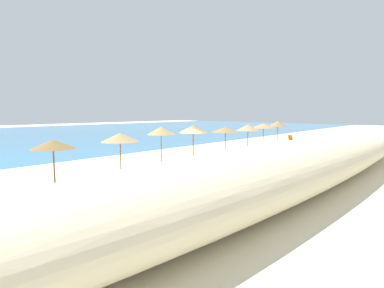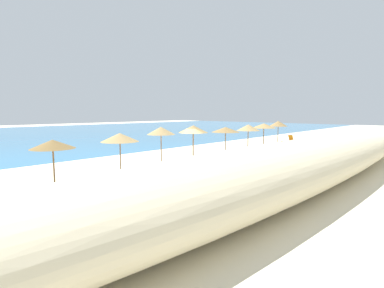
{
  "view_description": "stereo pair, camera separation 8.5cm",
  "coord_description": "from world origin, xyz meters",
  "px_view_note": "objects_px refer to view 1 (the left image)",
  "views": [
    {
      "loc": [
        -15.97,
        -14.94,
        3.85
      ],
      "look_at": [
        1.25,
        0.76,
        1.26
      ],
      "focal_mm": 26.99,
      "sensor_mm": 36.0,
      "label": 1
    },
    {
      "loc": [
        -15.92,
        -15.01,
        3.85
      ],
      "look_at": [
        1.25,
        0.76,
        1.26
      ],
      "focal_mm": 26.99,
      "sensor_mm": 36.0,
      "label": 2
    }
  ],
  "objects_px": {
    "beach_umbrella_3": "(120,137)",
    "beach_umbrella_6": "(225,130)",
    "beach_umbrella_2": "(53,144)",
    "beach_umbrella_7": "(248,128)",
    "beach_umbrella_5": "(193,129)",
    "cooler_box": "(129,180)",
    "beach_umbrella_8": "(263,126)",
    "beach_umbrella_4": "(161,131)",
    "lounge_chair_0": "(288,140)",
    "beach_umbrella_9": "(278,124)"
  },
  "relations": [
    {
      "from": "beach_umbrella_3",
      "to": "beach_umbrella_6",
      "type": "distance_m",
      "value": 10.97
    },
    {
      "from": "beach_umbrella_2",
      "to": "beach_umbrella_7",
      "type": "xyz_separation_m",
      "value": [
        18.96,
        -0.43,
        0.15
      ]
    },
    {
      "from": "beach_umbrella_5",
      "to": "beach_umbrella_6",
      "type": "bearing_deg",
      "value": -9.36
    },
    {
      "from": "beach_umbrella_2",
      "to": "beach_umbrella_6",
      "type": "distance_m",
      "value": 14.87
    },
    {
      "from": "beach_umbrella_3",
      "to": "beach_umbrella_5",
      "type": "distance_m",
      "value": 7.33
    },
    {
      "from": "beach_umbrella_2",
      "to": "beach_umbrella_7",
      "type": "relative_size",
      "value": 0.92
    },
    {
      "from": "beach_umbrella_5",
      "to": "cooler_box",
      "type": "height_order",
      "value": "beach_umbrella_5"
    },
    {
      "from": "beach_umbrella_3",
      "to": "beach_umbrella_8",
      "type": "height_order",
      "value": "beach_umbrella_8"
    },
    {
      "from": "beach_umbrella_8",
      "to": "cooler_box",
      "type": "distance_m",
      "value": 19.98
    },
    {
      "from": "beach_umbrella_4",
      "to": "beach_umbrella_8",
      "type": "bearing_deg",
      "value": 0.48
    },
    {
      "from": "beach_umbrella_4",
      "to": "lounge_chair_0",
      "type": "distance_m",
      "value": 19.74
    },
    {
      "from": "beach_umbrella_3",
      "to": "beach_umbrella_4",
      "type": "height_order",
      "value": "beach_umbrella_4"
    },
    {
      "from": "cooler_box",
      "to": "beach_umbrella_8",
      "type": "bearing_deg",
      "value": 7.97
    },
    {
      "from": "beach_umbrella_9",
      "to": "cooler_box",
      "type": "relative_size",
      "value": 5.81
    },
    {
      "from": "beach_umbrella_4",
      "to": "beach_umbrella_6",
      "type": "distance_m",
      "value": 7.55
    },
    {
      "from": "beach_umbrella_6",
      "to": "beach_umbrella_8",
      "type": "relative_size",
      "value": 0.96
    },
    {
      "from": "beach_umbrella_2",
      "to": "beach_umbrella_8",
      "type": "relative_size",
      "value": 0.9
    },
    {
      "from": "beach_umbrella_5",
      "to": "beach_umbrella_9",
      "type": "distance_m",
      "value": 15.13
    },
    {
      "from": "beach_umbrella_3",
      "to": "beach_umbrella_5",
      "type": "height_order",
      "value": "beach_umbrella_5"
    },
    {
      "from": "beach_umbrella_6",
      "to": "lounge_chair_0",
      "type": "xyz_separation_m",
      "value": [
        12.07,
        -0.5,
        -1.79
      ]
    },
    {
      "from": "beach_umbrella_6",
      "to": "cooler_box",
      "type": "height_order",
      "value": "beach_umbrella_6"
    },
    {
      "from": "beach_umbrella_8",
      "to": "cooler_box",
      "type": "height_order",
      "value": "beach_umbrella_8"
    },
    {
      "from": "beach_umbrella_2",
      "to": "beach_umbrella_9",
      "type": "relative_size",
      "value": 0.86
    },
    {
      "from": "beach_umbrella_4",
      "to": "cooler_box",
      "type": "height_order",
      "value": "beach_umbrella_4"
    },
    {
      "from": "beach_umbrella_8",
      "to": "beach_umbrella_7",
      "type": "bearing_deg",
      "value": -178.04
    },
    {
      "from": "beach_umbrella_4",
      "to": "beach_umbrella_9",
      "type": "relative_size",
      "value": 1.01
    },
    {
      "from": "beach_umbrella_9",
      "to": "lounge_chair_0",
      "type": "distance_m",
      "value": 2.31
    },
    {
      "from": "beach_umbrella_2",
      "to": "beach_umbrella_8",
      "type": "bearing_deg",
      "value": -0.8
    },
    {
      "from": "beach_umbrella_5",
      "to": "beach_umbrella_4",
      "type": "bearing_deg",
      "value": -173.47
    },
    {
      "from": "beach_umbrella_4",
      "to": "beach_umbrella_5",
      "type": "bearing_deg",
      "value": 6.53
    },
    {
      "from": "beach_umbrella_3",
      "to": "beach_umbrella_7",
      "type": "distance_m",
      "value": 15.07
    },
    {
      "from": "beach_umbrella_2",
      "to": "cooler_box",
      "type": "xyz_separation_m",
      "value": [
        2.67,
        -3.07,
        -1.94
      ]
    },
    {
      "from": "beach_umbrella_7",
      "to": "beach_umbrella_4",
      "type": "bearing_deg",
      "value": -179.95
    },
    {
      "from": "beach_umbrella_2",
      "to": "lounge_chair_0",
      "type": "relative_size",
      "value": 1.46
    },
    {
      "from": "beach_umbrella_6",
      "to": "cooler_box",
      "type": "xyz_separation_m",
      "value": [
        -12.19,
        -2.47,
        -2.08
      ]
    },
    {
      "from": "beach_umbrella_5",
      "to": "beach_umbrella_2",
      "type": "bearing_deg",
      "value": -179.97
    },
    {
      "from": "beach_umbrella_9",
      "to": "beach_umbrella_8",
      "type": "bearing_deg",
      "value": -176.3
    },
    {
      "from": "beach_umbrella_3",
      "to": "beach_umbrella_9",
      "type": "xyz_separation_m",
      "value": [
        22.44,
        0.41,
        0.18
      ]
    },
    {
      "from": "beach_umbrella_6",
      "to": "beach_umbrella_9",
      "type": "relative_size",
      "value": 0.92
    },
    {
      "from": "beach_umbrella_4",
      "to": "beach_umbrella_8",
      "type": "distance_m",
      "value": 15.03
    },
    {
      "from": "beach_umbrella_2",
      "to": "beach_umbrella_9",
      "type": "xyz_separation_m",
      "value": [
        26.33,
        -0.06,
        0.32
      ]
    },
    {
      "from": "beach_umbrella_3",
      "to": "lounge_chair_0",
      "type": "height_order",
      "value": "beach_umbrella_3"
    },
    {
      "from": "beach_umbrella_2",
      "to": "beach_umbrella_9",
      "type": "height_order",
      "value": "beach_umbrella_9"
    },
    {
      "from": "beach_umbrella_5",
      "to": "beach_umbrella_6",
      "type": "height_order",
      "value": "beach_umbrella_5"
    },
    {
      "from": "beach_umbrella_7",
      "to": "cooler_box",
      "type": "height_order",
      "value": "beach_umbrella_7"
    },
    {
      "from": "beach_umbrella_4",
      "to": "beach_umbrella_7",
      "type": "xyz_separation_m",
      "value": [
        11.65,
        0.01,
        -0.24
      ]
    },
    {
      "from": "beach_umbrella_7",
      "to": "beach_umbrella_8",
      "type": "relative_size",
      "value": 0.98
    },
    {
      "from": "lounge_chair_0",
      "to": "beach_umbrella_2",
      "type": "bearing_deg",
      "value": 104.78
    },
    {
      "from": "beach_umbrella_6",
      "to": "beach_umbrella_5",
      "type": "bearing_deg",
      "value": 170.64
    },
    {
      "from": "beach_umbrella_4",
      "to": "beach_umbrella_8",
      "type": "xyz_separation_m",
      "value": [
        15.03,
        0.13,
        -0.18
      ]
    }
  ]
}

